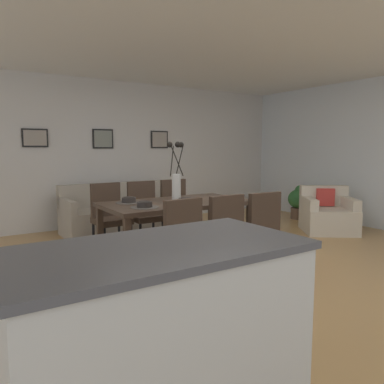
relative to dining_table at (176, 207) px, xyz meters
The scene contains 25 objects.
ground_plane 0.95m from the dining_table, 67.88° to the right, with size 9.00×9.00×0.00m, color tan.
back_wall_panel 2.71m from the dining_table, 84.47° to the left, with size 9.00×0.10×2.60m, color silver.
side_window_wall 3.96m from the dining_table, ahead, with size 0.10×6.30×2.60m, color white.
ceiling_panel 2.00m from the dining_table, 41.52° to the right, with size 9.00×7.20×0.08m, color white.
dining_table is the anchor object (origin of this frame).
dining_chair_near_left 1.02m from the dining_table, 120.63° to the right, with size 0.47×0.47×0.92m.
dining_chair_near_right 1.05m from the dining_table, 121.09° to the left, with size 0.46×0.46×0.92m.
dining_chair_far_left 0.89m from the dining_table, 89.03° to the right, with size 0.45×0.45×0.92m.
dining_chair_far_right 0.88m from the dining_table, 90.96° to the left, with size 0.45×0.45×0.92m.
dining_chair_mid_left 1.06m from the dining_table, 60.84° to the right, with size 0.45×0.45×0.92m.
dining_chair_mid_right 1.04m from the dining_table, 58.76° to the left, with size 0.44×0.44×0.92m.
centerpiece_vase 0.36m from the dining_table, 55.35° to the left, with size 0.21×0.23×0.73m.
placemat_near_left 0.59m from the dining_table, 158.23° to the right, with size 0.32×0.32×0.01m, color #4C4742.
bowl_near_left 0.59m from the dining_table, 158.23° to the right, with size 0.17×0.17×0.07m.
placemat_near_right 0.59m from the dining_table, 158.23° to the left, with size 0.32×0.32×0.01m, color #4C4742.
bowl_near_right 0.59m from the dining_table, 158.23° to the left, with size 0.17×0.17×0.07m.
placemat_far_left 0.23m from the dining_table, 90.00° to the right, with size 0.32×0.32×0.01m, color #4C4742.
bowl_far_left 0.24m from the dining_table, 90.00° to the right, with size 0.17×0.17×0.07m.
sofa 1.95m from the dining_table, 88.47° to the left, with size 1.92×0.84×0.80m.
armchair 2.97m from the dining_table, ahead, with size 1.12×1.12×0.75m.
kitchen_island 2.80m from the dining_table, 122.50° to the right, with size 1.51×0.78×0.92m.
framed_picture_left 2.94m from the dining_table, 113.98° to the left, with size 0.40×0.03×0.30m.
framed_picture_center 2.71m from the dining_table, 90.00° to the left, with size 0.37×0.03×0.34m.
framed_picture_right 2.94m from the dining_table, 66.02° to the left, with size 0.36×0.03×0.33m.
potted_plant 3.58m from the dining_table, 17.23° to the left, with size 0.36×0.36×0.67m.
Camera 1 is at (-2.61, -3.35, 1.40)m, focal length 35.23 mm.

